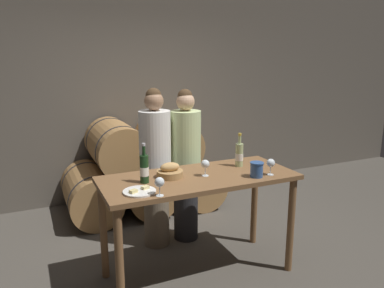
% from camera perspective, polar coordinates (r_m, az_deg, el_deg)
% --- Properties ---
extents(ground_plane, '(10.00, 10.00, 0.00)m').
position_cam_1_polar(ground_plane, '(3.61, 0.98, -19.02)').
color(ground_plane, '#4C473F').
extents(stone_wall_back, '(10.00, 0.12, 3.20)m').
position_cam_1_polar(stone_wall_back, '(5.19, -9.79, 9.42)').
color(stone_wall_back, '#60594F').
rests_on(stone_wall_back, ground_plane).
extents(barrel_stack, '(1.95, 0.98, 1.17)m').
position_cam_1_polar(barrel_stack, '(4.81, -7.43, -3.87)').
color(barrel_stack, '#A87A47').
rests_on(barrel_stack, ground_plane).
extents(tasting_table, '(1.68, 0.71, 0.93)m').
position_cam_1_polar(tasting_table, '(3.26, 1.03, -7.03)').
color(tasting_table, brown).
rests_on(tasting_table, ground_plane).
extents(person_left, '(0.32, 0.32, 1.63)m').
position_cam_1_polar(person_left, '(3.79, -5.59, -3.57)').
color(person_left, '#756651').
rests_on(person_left, ground_plane).
extents(person_right, '(0.31, 0.31, 1.61)m').
position_cam_1_polar(person_right, '(3.91, -0.97, -3.18)').
color(person_right, '#232326').
rests_on(person_right, ground_plane).
extents(wine_bottle_red, '(0.07, 0.07, 0.33)m').
position_cam_1_polar(wine_bottle_red, '(3.03, -7.28, -3.76)').
color(wine_bottle_red, '#193819').
rests_on(wine_bottle_red, tasting_table).
extents(wine_bottle_white, '(0.07, 0.07, 0.31)m').
position_cam_1_polar(wine_bottle_white, '(3.49, 7.21, -1.62)').
color(wine_bottle_white, '#ADBC7F').
rests_on(wine_bottle_white, tasting_table).
extents(blue_crock, '(0.12, 0.12, 0.13)m').
position_cam_1_polar(blue_crock, '(3.21, 9.83, -3.77)').
color(blue_crock, '#335693').
rests_on(blue_crock, tasting_table).
extents(bread_basket, '(0.22, 0.22, 0.13)m').
position_cam_1_polar(bread_basket, '(3.17, -3.39, -4.24)').
color(bread_basket, '#A87F4C').
rests_on(bread_basket, tasting_table).
extents(cheese_plate, '(0.25, 0.25, 0.04)m').
position_cam_1_polar(cheese_plate, '(2.86, -8.02, -7.15)').
color(cheese_plate, white).
rests_on(cheese_plate, tasting_table).
extents(wine_glass_far_left, '(0.07, 0.07, 0.14)m').
position_cam_1_polar(wine_glass_far_left, '(2.74, -4.98, -5.89)').
color(wine_glass_far_left, white).
rests_on(wine_glass_far_left, tasting_table).
extents(wine_glass_left, '(0.07, 0.07, 0.14)m').
position_cam_1_polar(wine_glass_left, '(3.18, 2.04, -3.14)').
color(wine_glass_left, white).
rests_on(wine_glass_left, tasting_table).
extents(wine_glass_center, '(0.07, 0.07, 0.14)m').
position_cam_1_polar(wine_glass_center, '(3.28, 11.90, -2.92)').
color(wine_glass_center, white).
rests_on(wine_glass_center, tasting_table).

